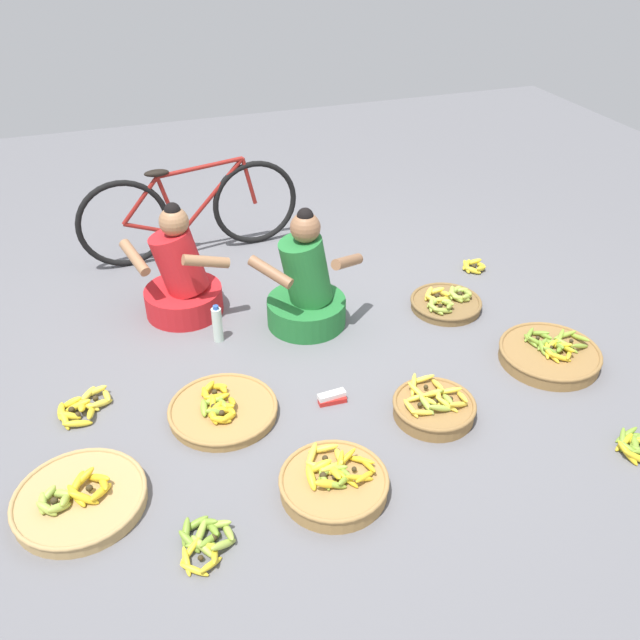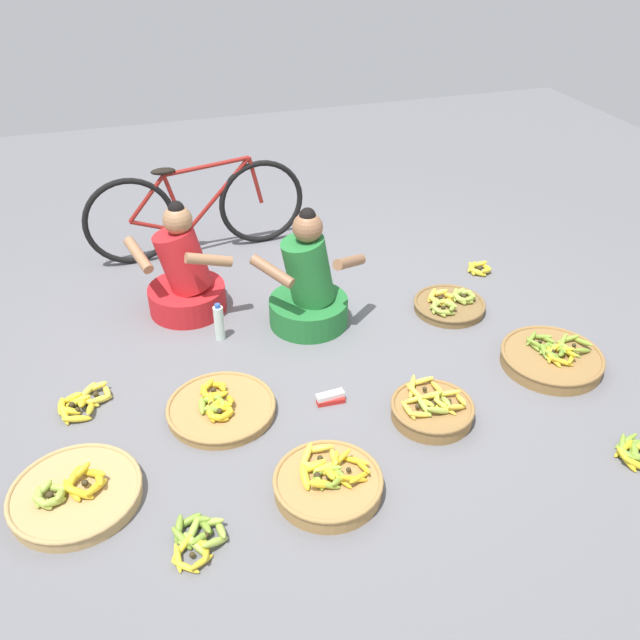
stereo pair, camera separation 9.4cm
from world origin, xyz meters
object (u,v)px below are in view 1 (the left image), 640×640
object	(u,v)px
loose_bananas_mid_left	(640,446)
water_bottle	(217,324)
banana_basket_front_left	(446,303)
loose_bananas_back_left	(205,540)
loose_bananas_back_right	(473,266)
packet_carton_stack	(332,398)
vendor_woman_front	(306,289)
banana_basket_near_vendor	(334,482)
vendor_woman_behind	(181,279)
banana_basket_back_center	(434,407)
banana_basket_front_center	(80,499)
banana_basket_front_right	(550,354)
banana_basket_near_bicycle	(223,409)
loose_bananas_mid_right	(83,407)
bicycle_leaning	(191,211)

from	to	relation	value
loose_bananas_mid_left	water_bottle	distance (m)	2.52
banana_basket_front_left	loose_bananas_back_left	bearing A→B (deg)	-144.09
loose_bananas_back_right	packet_carton_stack	distance (m)	1.88
loose_bananas_back_right	loose_bananas_back_left	bearing A→B (deg)	-142.76
vendor_woman_front	packet_carton_stack	size ratio (longest dim) A/B	5.06
banana_basket_front_left	packet_carton_stack	size ratio (longest dim) A/B	3.00
loose_bananas_back_left	banana_basket_near_vendor	bearing A→B (deg)	9.41
vendor_woman_behind	loose_bananas_mid_left	distance (m)	2.92
banana_basket_back_center	banana_basket_front_left	distance (m)	1.13
banana_basket_back_center	loose_bananas_back_left	xyz separation A→B (m)	(-1.36, -0.45, -0.03)
banana_basket_front_center	water_bottle	size ratio (longest dim) A/B	2.41
banana_basket_front_right	loose_bananas_back_right	xyz separation A→B (m)	(0.14, 1.17, -0.02)
banana_basket_near_bicycle	loose_bananas_back_right	size ratio (longest dim) A/B	2.92
loose_bananas_mid_right	vendor_woman_behind	bearing A→B (deg)	49.69
water_bottle	vendor_woman_front	bearing A→B (deg)	0.57
vendor_woman_front	banana_basket_back_center	xyz separation A→B (m)	(0.38, -1.10, -0.21)
bicycle_leaning	loose_bananas_mid_left	world-z (taller)	bicycle_leaning
vendor_woman_front	water_bottle	xyz separation A→B (m)	(-0.60, -0.01, -0.14)
banana_basket_front_right	vendor_woman_behind	bearing A→B (deg)	147.40
bicycle_leaning	banana_basket_back_center	size ratio (longest dim) A/B	3.71
vendor_woman_behind	banana_basket_front_center	size ratio (longest dim) A/B	1.27
banana_basket_near_vendor	loose_bananas_mid_left	xyz separation A→B (m)	(1.60, -0.26, -0.03)
banana_basket_near_bicycle	loose_bananas_back_left	xyz separation A→B (m)	(-0.26, -0.83, -0.01)
loose_bananas_back_right	banana_basket_front_left	bearing A→B (deg)	-137.59
loose_bananas_mid_right	water_bottle	bearing A→B (deg)	26.63
bicycle_leaning	banana_basket_front_right	world-z (taller)	bicycle_leaning
loose_bananas_mid_left	loose_bananas_back_right	xyz separation A→B (m)	(0.15, 1.98, 0.00)
loose_bananas_back_left	packet_carton_stack	xyz separation A→B (m)	(0.87, 0.73, 0.00)
banana_basket_front_center	water_bottle	world-z (taller)	water_bottle
packet_carton_stack	banana_basket_near_bicycle	bearing A→B (deg)	171.10
banana_basket_near_bicycle	banana_basket_front_center	distance (m)	0.88
banana_basket_front_left	packet_carton_stack	distance (m)	1.27
banana_basket_front_center	loose_bananas_back_right	xyz separation A→B (m)	(2.92, 1.41, -0.01)
loose_bananas_mid_left	packet_carton_stack	size ratio (longest dim) A/B	1.68
banana_basket_front_left	banana_basket_near_vendor	bearing A→B (deg)	-134.88
banana_basket_back_center	banana_basket_near_vendor	distance (m)	0.79
loose_bananas_mid_left	loose_bananas_back_right	world-z (taller)	loose_bananas_mid_left
banana_basket_front_right	bicycle_leaning	bearing A→B (deg)	130.30
banana_basket_front_right	loose_bananas_back_right	distance (m)	1.17
bicycle_leaning	banana_basket_front_left	xyz separation A→B (m)	(1.49, -1.37, -0.31)
water_bottle	packet_carton_stack	size ratio (longest dim) A/B	1.60
vendor_woman_behind	water_bottle	distance (m)	0.45
banana_basket_front_right	packet_carton_stack	bearing A→B (deg)	177.03
banana_basket_near_vendor	loose_bananas_back_right	bearing A→B (deg)	44.44
vendor_woman_behind	banana_basket_near_bicycle	bearing A→B (deg)	-89.01
loose_bananas_mid_left	loose_bananas_back_left	bearing A→B (deg)	176.14
bicycle_leaning	banana_basket_front_center	size ratio (longest dim) A/B	2.71
bicycle_leaning	banana_basket_front_center	bearing A→B (deg)	-112.43
packet_carton_stack	vendor_woman_behind	bearing A→B (deg)	117.26
bicycle_leaning	water_bottle	xyz separation A→B (m)	(-0.07, -1.24, -0.24)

